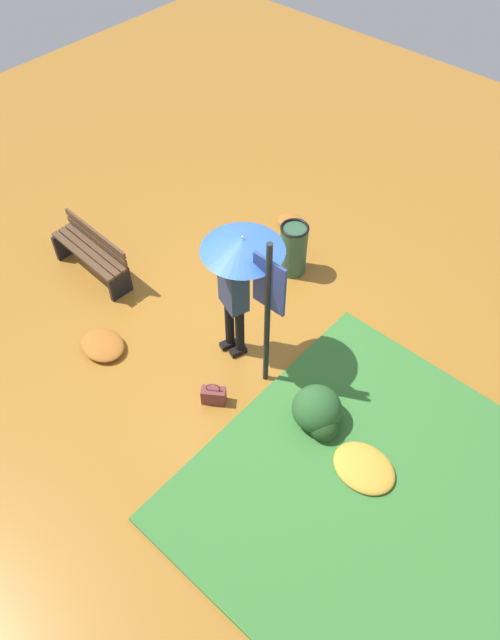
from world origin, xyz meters
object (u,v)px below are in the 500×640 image
object	(u,v)px
park_bench	(91,253)
trash_bin	(293,249)
person_with_umbrella	(239,267)
info_sign_post	(268,301)
handbag	(214,395)

from	to	relation	value
park_bench	trash_bin	xyz separation A→B (m)	(2.14, 2.01, 0.02)
person_with_umbrella	park_bench	bearing A→B (deg)	-172.45
info_sign_post	park_bench	size ratio (longest dim) A/B	1.64
park_bench	person_with_umbrella	bearing A→B (deg)	7.55
person_with_umbrella	park_bench	xyz separation A→B (m)	(-2.61, -0.35, -1.15)
trash_bin	info_sign_post	bearing A→B (deg)	-60.34
handbag	park_bench	size ratio (longest dim) A/B	0.26
info_sign_post	trash_bin	bearing A→B (deg)	119.66
person_with_umbrella	park_bench	world-z (taller)	person_with_umbrella
trash_bin	handbag	bearing A→B (deg)	-72.90
handbag	park_bench	world-z (taller)	park_bench
handbag	info_sign_post	bearing A→B (deg)	71.10
info_sign_post	park_bench	bearing A→B (deg)	-175.60
handbag	trash_bin	size ratio (longest dim) A/B	0.44
person_with_umbrella	info_sign_post	distance (m)	0.56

